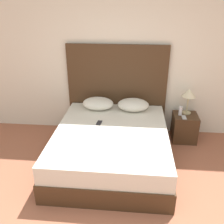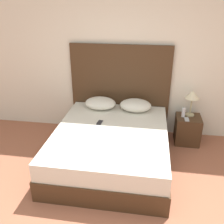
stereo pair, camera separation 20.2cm
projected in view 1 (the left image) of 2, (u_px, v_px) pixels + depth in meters
wall_back at (122, 59)px, 4.32m from camera, size 10.00×0.06×2.70m
bed at (111, 146)px, 3.78m from camera, size 1.67×1.99×0.55m
headboard at (117, 90)px, 4.48m from camera, size 1.76×0.05×1.62m
pillow_left at (98, 103)px, 4.33m from camera, size 0.53×0.40×0.20m
pillow_right at (133, 105)px, 4.28m from camera, size 0.53×0.40×0.20m
phone_on_bed at (99, 123)px, 3.87m from camera, size 0.09×0.16×0.01m
nightstand at (184, 127)px, 4.39m from camera, size 0.41×0.41×0.48m
table_lamp at (189, 94)px, 4.21m from camera, size 0.24×0.24×0.44m
phone_on_nightstand at (184, 117)px, 4.20m from camera, size 0.07×0.15×0.01m
toiletry_bottle at (180, 111)px, 4.27m from camera, size 0.06×0.06×0.16m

